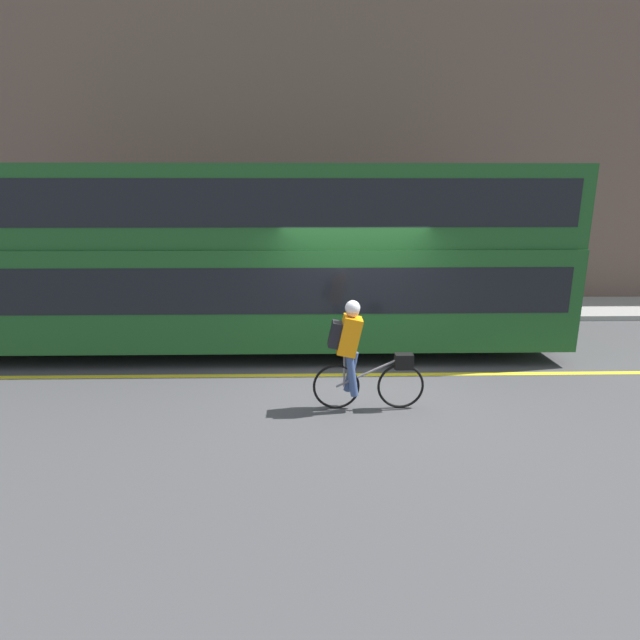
{
  "coord_description": "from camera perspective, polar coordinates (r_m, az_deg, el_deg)",
  "views": [
    {
      "loc": [
        -0.76,
        -7.86,
        3.09
      ],
      "look_at": [
        -0.59,
        0.13,
        1.0
      ],
      "focal_mm": 28.0,
      "sensor_mm": 36.0,
      "label": 1
    }
  ],
  "objects": [
    {
      "name": "trash_bin",
      "position": [
        13.87,
        -23.32,
        2.93
      ],
      "size": [
        0.46,
        0.46,
        0.88
      ],
      "color": "#194C23",
      "rests_on": "sidewalk_curb"
    },
    {
      "name": "road_center_line",
      "position": [
        8.66,
        3.94,
        -6.26
      ],
      "size": [
        50.0,
        0.14,
        0.01
      ],
      "primitive_type": "cube",
      "color": "yellow",
      "rests_on": "ground_plane"
    },
    {
      "name": "building_facade",
      "position": [
        14.13,
        2.05,
        22.01
      ],
      "size": [
        60.0,
        0.3,
        9.8
      ],
      "color": "brown",
      "rests_on": "ground_plane"
    },
    {
      "name": "street_sign_post",
      "position": [
        13.12,
        -16.05,
        7.4
      ],
      "size": [
        0.36,
        0.09,
        2.59
      ],
      "color": "#59595B",
      "rests_on": "sidewalk_curb"
    },
    {
      "name": "ground_plane",
      "position": [
        8.47,
        4.06,
        -6.77
      ],
      "size": [
        80.0,
        80.0,
        0.0
      ],
      "primitive_type": "plane",
      "color": "#424244"
    },
    {
      "name": "cyclist_on_bike",
      "position": [
        7.09,
        4.29,
        -3.62
      ],
      "size": [
        1.61,
        0.32,
        1.61
      ],
      "color": "black",
      "rests_on": "ground_plane"
    },
    {
      "name": "bus",
      "position": [
        9.69,
        -7.69,
        7.8
      ],
      "size": [
        11.64,
        2.45,
        3.51
      ],
      "color": "black",
      "rests_on": "ground_plane"
    },
    {
      "name": "sidewalk_curb",
      "position": [
        13.09,
        2.17,
        1.26
      ],
      "size": [
        60.0,
        2.26,
        0.12
      ],
      "color": "gray",
      "rests_on": "ground_plane"
    }
  ]
}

